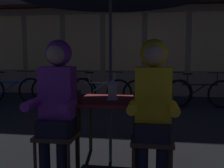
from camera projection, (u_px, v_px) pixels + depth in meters
name	position (u px, v px, depth m)	size (l,w,h in m)	color
ground_plane	(111.00, 162.00, 3.14)	(60.00, 60.00, 0.00)	black
cafe_table	(111.00, 108.00, 3.07)	(0.72, 0.72, 0.74)	maroon
lantern	(113.00, 89.00, 3.02)	(0.11, 0.11, 0.23)	white
chair_left	(60.00, 128.00, 2.79)	(0.40, 0.40, 0.87)	#513823
chair_right	(153.00, 132.00, 2.65)	(0.40, 0.40, 0.87)	#513823
person_left_hooded	(57.00, 95.00, 2.70)	(0.45, 0.56, 1.40)	black
person_right_hooded	(153.00, 97.00, 2.55)	(0.45, 0.56, 1.40)	black
bicycle_nearest	(11.00, 90.00, 6.80)	(1.68, 0.19, 0.84)	black
bicycle_second	(63.00, 90.00, 6.80)	(1.68, 0.20, 0.84)	black
bicycle_third	(100.00, 91.00, 6.60)	(1.65, 0.43, 0.84)	black
bicycle_fourth	(158.00, 93.00, 6.32)	(1.66, 0.36, 0.84)	black
bicycle_fifth	(199.00, 93.00, 6.24)	(1.68, 0.18, 0.84)	black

